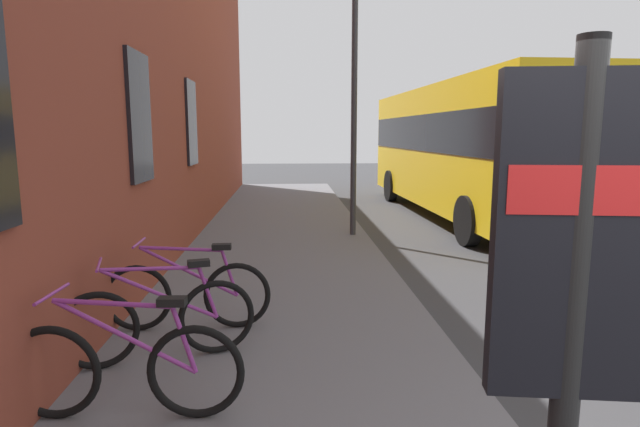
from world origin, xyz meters
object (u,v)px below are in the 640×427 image
bicycle_beside_lamp (125,369)px  city_bus (467,144)px  street_lamp (354,85)px  transit_info_sign (574,283)px  bicycle_far_end (160,320)px  bicycle_by_door (188,294)px

bicycle_beside_lamp → city_bus: bearing=-31.6°
street_lamp → transit_info_sign: bearing=177.5°
city_bus → street_lamp: 4.44m
bicycle_far_end → transit_info_sign: 3.86m
transit_info_sign → bicycle_far_end: bearing=35.7°
city_bus → transit_info_sign: bearing=162.2°
city_bus → bicycle_far_end: bearing=145.6°
bicycle_beside_lamp → city_bus: 11.24m
bicycle_beside_lamp → city_bus: (9.50, -5.85, 1.41)m
transit_info_sign → city_bus: bearing=-17.8°
bicycle_beside_lamp → bicycle_far_end: 0.97m
bicycle_far_end → transit_info_sign: (-2.98, -2.14, 1.21)m
bicycle_far_end → street_lamp: (5.83, -2.53, 2.64)m
city_bus → bicycle_by_door: bearing=143.6°
bicycle_far_end → city_bus: 10.43m
bicycle_beside_lamp → street_lamp: (6.80, -2.55, 2.64)m
bicycle_beside_lamp → bicycle_far_end: size_ratio=1.03×
bicycle_by_door → transit_info_sign: (-3.75, -2.03, 1.21)m
bicycle_by_door → transit_info_sign: 4.43m
street_lamp → bicycle_by_door: bearing=154.4°
city_bus → street_lamp: street_lamp is taller
city_bus → street_lamp: (-2.70, 3.30, 1.23)m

